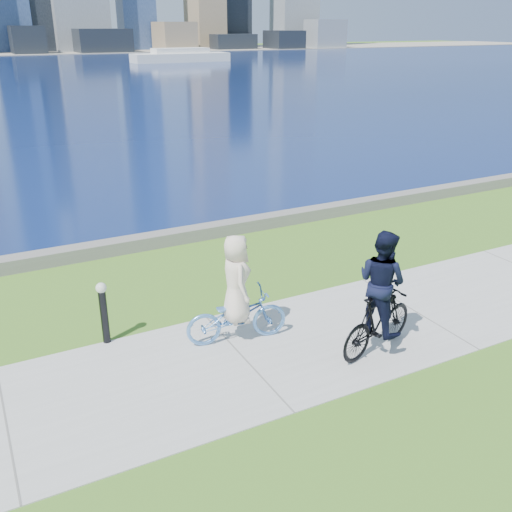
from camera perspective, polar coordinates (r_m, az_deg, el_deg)
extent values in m
plane|color=#3D6C1C|center=(10.46, -1.18, -10.29)|extent=(320.00, 320.00, 0.00)
cube|color=#ABABA6|center=(10.46, -1.18, -10.24)|extent=(80.00, 3.50, 0.02)
cube|color=slate|center=(15.63, -11.38, 1.35)|extent=(90.00, 0.50, 0.35)
cube|color=black|center=(130.14, -21.87, 19.42)|extent=(6.37, 6.95, 5.33)
cube|color=black|center=(132.74, -15.15, 20.08)|extent=(11.00, 9.58, 4.73)
cube|color=#877153|center=(138.58, -8.15, 20.92)|extent=(7.66, 9.34, 6.08)
cube|color=black|center=(144.87, -2.37, 20.63)|extent=(10.29, 6.40, 3.41)
cube|color=black|center=(147.71, 2.83, 20.80)|extent=(7.43, 8.14, 4.19)
cube|color=slate|center=(153.34, 6.92, 21.19)|extent=(8.68, 6.68, 6.67)
cube|color=silver|center=(96.78, -7.55, 19.08)|extent=(15.45, 4.41, 1.32)
cube|color=silver|center=(96.73, -7.58, 19.70)|extent=(8.83, 3.31, 0.77)
cylinder|color=black|center=(11.05, -14.92, -5.89)|extent=(0.14, 0.14, 1.11)
sphere|color=silver|center=(10.79, -15.23, -3.09)|extent=(0.20, 0.20, 0.20)
imported|color=#5892D7|center=(10.77, -1.95, -6.02)|extent=(1.02, 2.03, 1.01)
imported|color=white|center=(10.43, -2.00, -2.30)|extent=(0.68, 0.92, 1.69)
imported|color=black|center=(10.64, 12.10, -6.47)|extent=(1.04, 2.02, 1.17)
imported|color=black|center=(10.28, 12.45, -2.55)|extent=(0.92, 1.07, 1.91)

